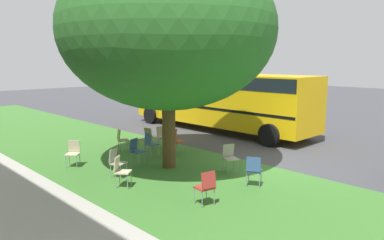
{
  "coord_description": "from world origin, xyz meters",
  "views": [
    {
      "loc": [
        -7.06,
        10.5,
        3.52
      ],
      "look_at": [
        2.88,
        0.92,
        1.3
      ],
      "focal_mm": 34.55,
      "sensor_mm": 36.0,
      "label": 1
    }
  ],
  "objects": [
    {
      "name": "ground",
      "position": [
        0.0,
        0.0,
        0.0
      ],
      "size": [
        80.0,
        80.0,
        0.0
      ],
      "primitive_type": "plane",
      "color": "#424247"
    },
    {
      "name": "grass_verge",
      "position": [
        0.0,
        3.2,
        0.0
      ],
      "size": [
        48.0,
        6.0,
        0.01
      ],
      "primitive_type": "cube",
      "color": "#3D752D",
      "rests_on": "ground"
    },
    {
      "name": "sidewalk_strip",
      "position": [
        0.0,
        7.6,
        0.0
      ],
      "size": [
        48.0,
        2.8,
        0.01
      ],
      "primitive_type": "cube",
      "color": "#ADA89E",
      "rests_on": "ground"
    },
    {
      "name": "street_tree",
      "position": [
        2.1,
        2.73,
        4.47
      ],
      "size": [
        6.85,
        6.85,
        7.01
      ],
      "color": "brown",
      "rests_on": "ground"
    },
    {
      "name": "chair_0",
      "position": [
        3.18,
        3.3,
        0.52
      ],
      "size": [
        0.53,
        0.53,
        0.88
      ],
      "color": "#335184",
      "rests_on": "ground"
    },
    {
      "name": "chair_1",
      "position": [
        4.39,
        5.0,
        0.52
      ],
      "size": [
        0.59,
        0.59,
        0.88
      ],
      "color": "beige",
      "rests_on": "ground"
    },
    {
      "name": "chair_2",
      "position": [
        5.06,
        2.66,
        0.52
      ],
      "size": [
        0.54,
        0.54,
        0.88
      ],
      "color": "olive",
      "rests_on": "ground"
    },
    {
      "name": "chair_3",
      "position": [
        2.38,
        4.6,
        0.52
      ],
      "size": [
        0.56,
        0.55,
        0.88
      ],
      "color": "#ADA393",
      "rests_on": "ground"
    },
    {
      "name": "chair_4",
      "position": [
        1.53,
        5.0,
        0.52
      ],
      "size": [
        0.59,
        0.58,
        0.88
      ],
      "color": "beige",
      "rests_on": "ground"
    },
    {
      "name": "chair_5",
      "position": [
        0.36,
        1.67,
        0.52
      ],
      "size": [
        0.55,
        0.54,
        0.88
      ],
      "color": "#ADA393",
      "rests_on": "ground"
    },
    {
      "name": "chair_6",
      "position": [
        -1.05,
        2.28,
        0.52
      ],
      "size": [
        0.56,
        0.57,
        0.88
      ],
      "color": "#335184",
      "rests_on": "ground"
    },
    {
      "name": "chair_7",
      "position": [
        4.56,
        1.83,
        0.52
      ],
      "size": [
        0.45,
        0.45,
        0.88
      ],
      "color": "olive",
      "rests_on": "ground"
    },
    {
      "name": "chair_8",
      "position": [
        4.57,
        1.16,
        0.52
      ],
      "size": [
        0.42,
        0.42,
        0.88
      ],
      "color": "beige",
      "rests_on": "ground"
    },
    {
      "name": "chair_9",
      "position": [
        -1.08,
        4.26,
        0.52
      ],
      "size": [
        0.49,
        0.49,
        0.88
      ],
      "color": "#B7332D",
      "rests_on": "ground"
    },
    {
      "name": "chair_10",
      "position": [
        3.47,
        1.23,
        0.52
      ],
      "size": [
        0.5,
        0.49,
        0.88
      ],
      "color": "#C64C1E",
      "rests_on": "ground"
    },
    {
      "name": "chair_11",
      "position": [
        3.7,
        2.29,
        0.52
      ],
      "size": [
        0.47,
        0.47,
        0.88
      ],
      "color": "#335184",
      "rests_on": "ground"
    },
    {
      "name": "school_bus",
      "position": [
        5.5,
        -3.46,
        1.76
      ],
      "size": [
        10.4,
        2.8,
        2.88
      ],
      "color": "yellow",
      "rests_on": "ground"
    }
  ]
}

